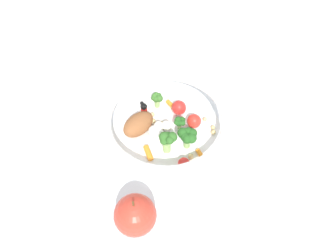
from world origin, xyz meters
The scene contains 3 objects.
ground_plane centered at (0.00, 0.00, 0.00)m, with size 2.40×2.40×0.00m, color white.
food_container centered at (0.00, 0.00, 0.03)m, with size 0.26×0.26×0.07m.
loose_apple centered at (-0.10, -0.19, 0.04)m, with size 0.08×0.08×0.09m.
Camera 1 is at (-0.10, -0.46, 0.63)m, focal length 37.98 mm.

